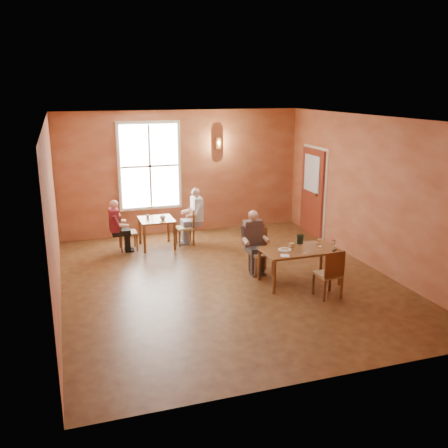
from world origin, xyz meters
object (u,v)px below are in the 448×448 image
object	(u,v)px
main_table	(299,266)
chair_empty	(328,273)
chair_diner_maroon	(128,232)
chair_diner_white	(185,227)
second_table	(157,233)
diner_maroon	(126,225)
diner_main	(262,245)
chair_diner_main	(261,252)
diner_white	(186,218)

from	to	relation	value
main_table	chair_empty	xyz separation A→B (m)	(0.17, -0.75, 0.11)
chair_diner_maroon	chair_diner_white	bearing A→B (deg)	90.00
second_table	diner_maroon	size ratio (longest dim) A/B	0.66
diner_main	chair_empty	bearing A→B (deg)	116.17
chair_diner_main	diner_main	xyz separation A→B (m)	(0.00, -0.03, 0.15)
diner_white	main_table	bearing A→B (deg)	-154.02
diner_main	chair_diner_maroon	xyz separation A→B (m)	(-2.26, 2.31, -0.17)
main_table	second_table	world-z (taller)	second_table
chair_diner_main	chair_diner_white	distance (m)	2.47
chair_diner_main	diner_main	world-z (taller)	diner_main
chair_diner_main	chair_diner_white	xyz separation A→B (m)	(-0.96, 2.28, -0.02)
chair_diner_maroon	diner_maroon	world-z (taller)	diner_maroon
chair_diner_main	diner_main	size ratio (longest dim) A/B	0.74
chair_diner_main	chair_empty	world-z (taller)	chair_diner_main
main_table	diner_white	distance (m)	3.27
chair_empty	chair_diner_maroon	xyz separation A→B (m)	(-2.93, 3.68, -0.01)
chair_diner_maroon	main_table	bearing A→B (deg)	43.28
diner_white	chair_diner_maroon	distance (m)	1.35
chair_diner_maroon	diner_maroon	bearing A→B (deg)	-90.00
diner_white	diner_maroon	xyz separation A→B (m)	(-1.36, 0.00, -0.05)
diner_main	diner_white	bearing A→B (deg)	-68.12
chair_diner_main	diner_white	xyz separation A→B (m)	(-0.93, 2.28, 0.19)
diner_maroon	chair_empty	bearing A→B (deg)	38.83
second_table	chair_diner_white	bearing A→B (deg)	0.00
main_table	chair_diner_maroon	distance (m)	4.02
chair_diner_maroon	second_table	bearing A→B (deg)	90.00
main_table	chair_empty	size ratio (longest dim) A/B	1.60
second_table	diner_main	bearing A→B (deg)	-55.15
chair_diner_main	chair_diner_maroon	xyz separation A→B (m)	(-2.26, 2.28, -0.01)
chair_diner_main	diner_maroon	size ratio (longest dim) A/B	0.76
chair_empty	diner_maroon	size ratio (longest dim) A/B	0.76
main_table	diner_main	bearing A→B (deg)	128.88
diner_main	diner_maroon	distance (m)	3.25
chair_diner_white	second_table	bearing A→B (deg)	90.00
chair_diner_maroon	diner_white	bearing A→B (deg)	90.00
diner_maroon	diner_white	bearing A→B (deg)	90.00
chair_diner_maroon	diner_main	bearing A→B (deg)	44.36
diner_main	chair_diner_white	bearing A→B (deg)	-67.48
second_table	chair_diner_white	distance (m)	0.66
chair_diner_white	diner_main	bearing A→B (deg)	-157.48
diner_main	second_table	size ratio (longest dim) A/B	1.57
chair_empty	second_table	world-z (taller)	chair_empty
chair_empty	second_table	bearing A→B (deg)	117.12
diner_maroon	chair_diner_main	bearing A→B (deg)	45.12
diner_main	chair_diner_white	xyz separation A→B (m)	(-0.96, 2.31, -0.17)
chair_empty	chair_diner_maroon	world-z (taller)	chair_empty
chair_diner_main	diner_white	size ratio (longest dim) A/B	0.70
main_table	chair_empty	bearing A→B (deg)	-76.97
chair_empty	diner_white	size ratio (longest dim) A/B	0.70
main_table	chair_diner_maroon	size ratio (longest dim) A/B	1.65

